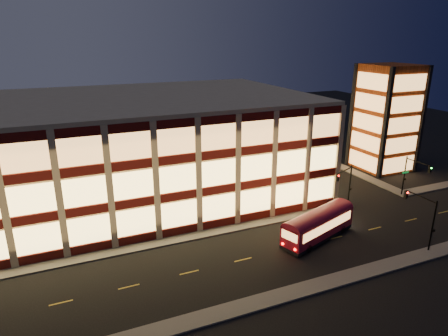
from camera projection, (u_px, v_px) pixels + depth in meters
name	position (u px, v px, depth m)	size (l,w,h in m)	color
ground	(189.00, 242.00, 45.90)	(200.00, 200.00, 0.00)	black
sidewalk_office_south	(161.00, 242.00, 45.61)	(54.00, 2.00, 0.15)	#514F4C
sidewalk_office_east	(283.00, 171.00, 69.34)	(2.00, 30.00, 0.15)	#514F4C
sidewalk_tower_south	(432.00, 188.00, 61.84)	(14.00, 2.00, 0.15)	#514F4C
sidewalk_tower_west	(334.00, 163.00, 73.50)	(2.00, 30.00, 0.15)	#514F4C
sidewalk_near	(237.00, 308.00, 34.56)	(100.00, 2.00, 0.15)	#514F4C
office_building	(130.00, 147.00, 57.21)	(50.45, 30.45, 14.50)	tan
stair_tower	(386.00, 118.00, 68.53)	(8.60, 8.60, 18.00)	#8C3814
traffic_signal_far	(346.00, 181.00, 53.18)	(3.79, 1.87, 6.00)	black
traffic_signal_right	(413.00, 172.00, 56.70)	(1.20, 4.37, 6.00)	black
traffic_signal_near	(423.00, 212.00, 43.86)	(0.32, 4.45, 6.00)	black
trolley_bus	(318.00, 223.00, 45.95)	(10.75, 5.84, 3.54)	maroon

